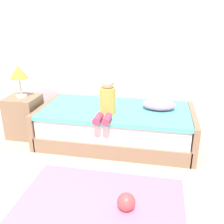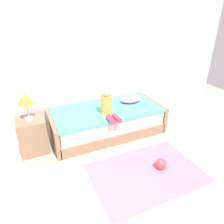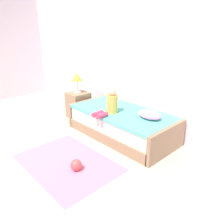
# 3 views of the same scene
# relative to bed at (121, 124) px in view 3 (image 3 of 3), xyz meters

# --- Properties ---
(ground_plane) EXTENTS (9.20, 9.20, 0.00)m
(ground_plane) POSITION_rel_bed_xyz_m (-0.49, -2.00, -0.25)
(ground_plane) COLOR #B2A899
(wall_rear) EXTENTS (7.20, 0.10, 2.90)m
(wall_rear) POSITION_rel_bed_xyz_m (-0.49, 0.60, 1.20)
(wall_rear) COLOR white
(wall_rear) RESTS_ON ground
(bed) EXTENTS (2.11, 1.00, 0.50)m
(bed) POSITION_rel_bed_xyz_m (0.00, 0.00, 0.00)
(bed) COLOR #997556
(bed) RESTS_ON ground
(nightstand) EXTENTS (0.44, 0.44, 0.60)m
(nightstand) POSITION_rel_bed_xyz_m (-1.35, -0.04, 0.05)
(nightstand) COLOR #997556
(nightstand) RESTS_ON ground
(table_lamp) EXTENTS (0.24, 0.24, 0.45)m
(table_lamp) POSITION_rel_bed_xyz_m (-1.35, -0.04, 0.69)
(table_lamp) COLOR silver
(table_lamp) RESTS_ON nightstand
(child_figure) EXTENTS (0.20, 0.51, 0.50)m
(child_figure) POSITION_rel_bed_xyz_m (-0.07, -0.23, 0.46)
(child_figure) COLOR gold
(child_figure) RESTS_ON bed
(pillow) EXTENTS (0.44, 0.30, 0.13)m
(pillow) POSITION_rel_bed_xyz_m (0.58, 0.10, 0.32)
(pillow) COLOR #EA8CC6
(pillow) RESTS_ON bed
(toy_ball) EXTENTS (0.17, 0.17, 0.17)m
(toy_ball) POSITION_rel_bed_xyz_m (0.34, -1.30, -0.16)
(toy_ball) COLOR #E54C4C
(toy_ball) RESTS_ON ground
(area_rug) EXTENTS (1.60, 1.10, 0.01)m
(area_rug) POSITION_rel_bed_xyz_m (0.08, -1.30, -0.24)
(area_rug) COLOR pink
(area_rug) RESTS_ON ground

